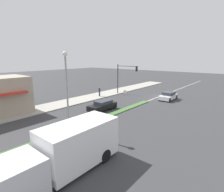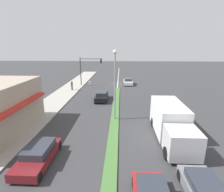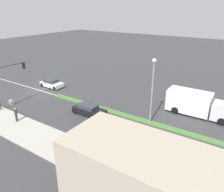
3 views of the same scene
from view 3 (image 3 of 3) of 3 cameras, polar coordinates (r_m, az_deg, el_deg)
The scene contains 12 objects.
ground_plane at distance 25.91m, azimuth 7.70°, elevation -6.35°, with size 160.00×160.00×0.00m, color #38383A.
sidewalk_right at distance 19.21m, azimuth -3.46°, elevation -17.42°, with size 4.00×73.00×0.12m, color #A8A399.
lane_marking_center at distance 36.61m, azimuth -18.40°, elevation 1.42°, with size 0.16×60.00×0.01m, color beige.
building_corner_store at distance 14.80m, azimuth 6.89°, elevation -20.07°, with size 5.66×9.52×4.52m.
traffic_signal_main at distance 30.80m, azimuth -25.98°, elevation 4.11°, with size 4.59×0.34×5.60m.
street_lamp at distance 23.61m, azimuth 10.57°, elevation 3.25°, with size 0.44×0.44×7.37m.
pedestrian at distance 27.18m, azimuth -23.81°, elevation -4.37°, with size 0.34×0.34×1.68m.
warning_aframe_sign at distance 32.18m, azimuth -24.75°, elevation -1.59°, with size 0.45×0.53×0.84m.
delivery_truck at distance 28.29m, azimuth 21.15°, elevation -1.88°, with size 2.44×7.50×2.87m.
van_white at distance 37.35m, azimuth -15.46°, elevation 3.20°, with size 1.87×3.90×1.31m.
suv_black at distance 26.89m, azimuth -6.03°, elevation -3.65°, with size 1.73×4.20×1.29m.
sedan_maroon at distance 19.59m, azimuth 25.31°, elevation -16.99°, with size 1.88×4.32×1.24m.
Camera 3 is at (20.69, 27.58, 12.31)m, focal length 35.00 mm.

